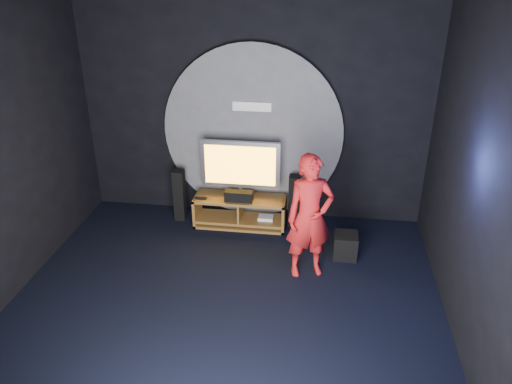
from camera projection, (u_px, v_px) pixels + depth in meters
floor at (222, 315)px, 5.61m from camera, size 5.00×5.00×0.00m
back_wall at (253, 102)px, 7.07m from camera, size 5.00×0.04×3.50m
front_wall at (117, 363)px, 2.61m from camera, size 5.00×0.04×3.50m
right_wall at (486, 188)px, 4.53m from camera, size 0.04×5.00×3.50m
wall_disc_panel at (253, 134)px, 7.21m from camera, size 2.60×0.11×2.60m
media_console at (241, 213)px, 7.36m from camera, size 1.34×0.45×0.45m
tv at (240, 167)px, 7.11m from camera, size 1.14×0.22×0.84m
center_speaker at (239, 196)px, 7.13m from camera, size 0.40×0.15×0.15m
remote at (201, 198)px, 7.21m from camera, size 0.18×0.05×0.02m
tower_speaker_left at (180, 195)px, 7.45m from camera, size 0.16×0.18×0.79m
tower_speaker_right at (294, 201)px, 7.28m from camera, size 0.16×0.18×0.79m
subwoofer at (345, 246)px, 6.60m from camera, size 0.31×0.31×0.34m
player at (310, 217)px, 6.01m from camera, size 0.67×0.55×1.59m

